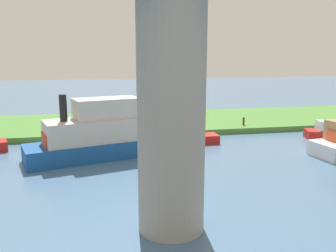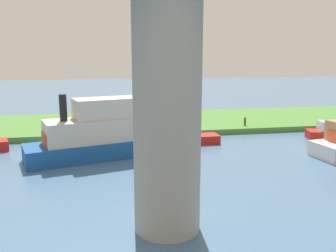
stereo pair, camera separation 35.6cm
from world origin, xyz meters
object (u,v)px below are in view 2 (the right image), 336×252
Objects in this scene: mooring_post at (245,121)px; skiff_small at (334,133)px; bridge_pylon at (167,112)px; person_on_bank at (118,121)px; motorboat_white at (190,137)px; houseboat_blue at (95,134)px.

mooring_post is 7.79m from skiff_small.
skiff_small is (-17.02, -13.34, -4.33)m from bridge_pylon.
bridge_pylon reaches higher than person_on_bank.
bridge_pylon is 21.60m from mooring_post.
person_on_bank is 11.99m from mooring_post.
skiff_small is 1.12× the size of motorboat_white.
motorboat_white is (12.50, -0.76, -0.03)m from skiff_small.
mooring_post is 0.15× the size of skiff_small.
houseboat_blue is (2.98, -11.43, -3.21)m from bridge_pylon.
bridge_pylon is 15.43m from motorboat_white.
skiff_small is (-20.00, -1.91, -1.13)m from houseboat_blue.
houseboat_blue is at bearing -75.41° from bridge_pylon.
bridge_pylon is at bearing 104.59° from houseboat_blue.
person_on_bank is (1.01, -19.08, -3.69)m from bridge_pylon.
person_on_bank is at bearing -17.66° from skiff_small.
mooring_post is at bearing -121.02° from bridge_pylon.
bridge_pylon reaches higher than mooring_post.
person_on_bank is at bearing -86.96° from bridge_pylon.
person_on_bank is 18.94m from skiff_small.
person_on_bank is 7.48m from motorboat_white.
houseboat_blue reaches higher than person_on_bank.
motorboat_white reaches higher than mooring_post.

